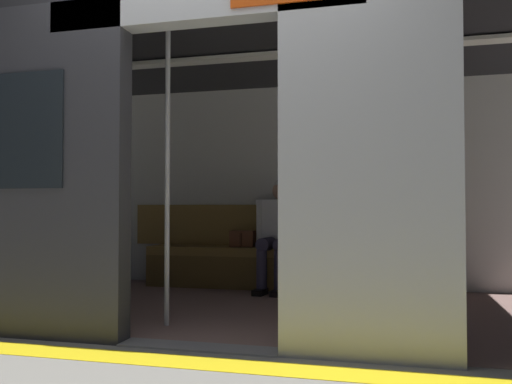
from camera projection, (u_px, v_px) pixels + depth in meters
ground_plane at (200, 348)px, 3.24m from camera, size 60.00×60.00×0.00m
platform_edge_strip at (180, 361)px, 2.95m from camera, size 8.00×0.24×0.01m
train_car at (246, 127)px, 4.54m from camera, size 6.40×2.91×2.30m
bench_seat at (281, 258)px, 5.57m from camera, size 2.90×0.44×0.43m
person_seated at (280, 226)px, 5.53m from camera, size 0.55×0.70×1.16m
handbag at (243, 239)px, 5.72m from camera, size 0.26×0.15×0.17m
book at (317, 247)px, 5.49m from camera, size 0.20×0.25×0.03m
grab_pole_door at (167, 176)px, 3.88m from camera, size 0.04×0.04×2.16m
grab_pole_far at (289, 174)px, 3.71m from camera, size 0.04×0.04×2.16m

